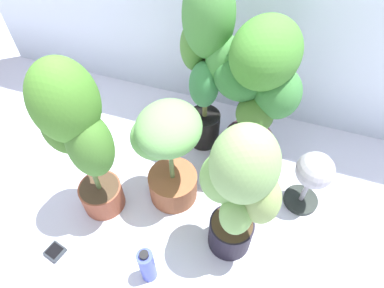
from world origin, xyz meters
name	(u,v)px	position (x,y,z in m)	size (l,w,h in m)	color
ground_plane	(172,205)	(0.00, 0.00, 0.00)	(8.00, 8.00, 0.00)	silver
potted_plant_front_left	(78,133)	(-0.34, -0.10, 0.57)	(0.41, 0.36, 0.93)	brown
potted_plant_front_right	(239,190)	(0.34, -0.10, 0.48)	(0.39, 0.30, 0.82)	black
potted_plant_center	(167,150)	(-0.04, 0.08, 0.37)	(0.37, 0.33, 0.63)	#965433
potted_plant_back_center	(208,58)	(0.03, 0.49, 0.62)	(0.36, 0.32, 1.03)	black
potted_plant_back_right	(258,89)	(0.29, 0.42, 0.55)	(0.51, 0.43, 0.90)	#301E25
hygrometer_box	(55,252)	(-0.45, -0.42, 0.01)	(0.10, 0.10, 0.03)	#2B3239
floor_fan	(313,175)	(0.64, 0.25, 0.25)	(0.20, 0.20, 0.38)	black
nutrient_bottle	(147,266)	(0.03, -0.37, 0.12)	(0.07, 0.07, 0.25)	#3E4FC3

